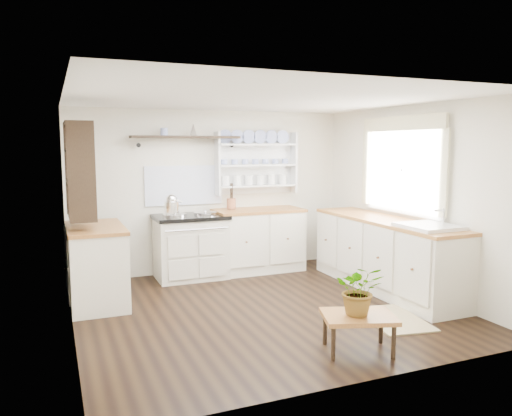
# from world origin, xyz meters

# --- Properties ---
(floor) EXTENTS (4.00, 3.80, 0.01)m
(floor) POSITION_xyz_m (0.00, 0.00, 0.00)
(floor) COLOR black
(floor) RESTS_ON ground
(wall_back) EXTENTS (4.00, 0.02, 2.30)m
(wall_back) POSITION_xyz_m (0.00, 1.90, 1.15)
(wall_back) COLOR beige
(wall_back) RESTS_ON ground
(wall_right) EXTENTS (0.02, 3.80, 2.30)m
(wall_right) POSITION_xyz_m (2.00, 0.00, 1.15)
(wall_right) COLOR beige
(wall_right) RESTS_ON ground
(wall_left) EXTENTS (0.02, 3.80, 2.30)m
(wall_left) POSITION_xyz_m (-2.00, 0.00, 1.15)
(wall_left) COLOR beige
(wall_left) RESTS_ON ground
(ceiling) EXTENTS (4.00, 3.80, 0.01)m
(ceiling) POSITION_xyz_m (0.00, 0.00, 2.30)
(ceiling) COLOR white
(ceiling) RESTS_ON wall_back
(window) EXTENTS (0.08, 1.55, 1.22)m
(window) POSITION_xyz_m (1.95, 0.15, 1.56)
(window) COLOR white
(window) RESTS_ON wall_right
(aga_cooker) EXTENTS (0.97, 0.68, 0.90)m
(aga_cooker) POSITION_xyz_m (-0.41, 1.57, 0.44)
(aga_cooker) COLOR beige
(aga_cooker) RESTS_ON floor
(back_cabinets) EXTENTS (1.27, 0.63, 0.90)m
(back_cabinets) POSITION_xyz_m (0.60, 1.60, 0.46)
(back_cabinets) COLOR silver
(back_cabinets) RESTS_ON floor
(right_cabinets) EXTENTS (0.62, 2.43, 0.90)m
(right_cabinets) POSITION_xyz_m (1.70, 0.10, 0.46)
(right_cabinets) COLOR silver
(right_cabinets) RESTS_ON floor
(belfast_sink) EXTENTS (0.55, 0.60, 0.45)m
(belfast_sink) POSITION_xyz_m (1.70, -0.65, 0.80)
(belfast_sink) COLOR white
(belfast_sink) RESTS_ON right_cabinets
(left_cabinets) EXTENTS (0.62, 1.13, 0.90)m
(left_cabinets) POSITION_xyz_m (-1.70, 0.90, 0.46)
(left_cabinets) COLOR silver
(left_cabinets) RESTS_ON floor
(plate_rack) EXTENTS (1.20, 0.22, 0.90)m
(plate_rack) POSITION_xyz_m (0.65, 1.86, 1.56)
(plate_rack) COLOR white
(plate_rack) RESTS_ON wall_back
(high_shelf) EXTENTS (1.50, 0.29, 0.16)m
(high_shelf) POSITION_xyz_m (-0.40, 1.78, 1.91)
(high_shelf) COLOR black
(high_shelf) RESTS_ON wall_back
(left_shelving) EXTENTS (0.28, 0.80, 1.05)m
(left_shelving) POSITION_xyz_m (-1.84, 0.90, 1.55)
(left_shelving) COLOR black
(left_shelving) RESTS_ON wall_left
(kettle) EXTENTS (0.19, 0.19, 0.24)m
(kettle) POSITION_xyz_m (-0.69, 1.45, 1.05)
(kettle) COLOR silver
(kettle) RESTS_ON aga_cooker
(utensil_crock) EXTENTS (0.13, 0.13, 0.15)m
(utensil_crock) POSITION_xyz_m (0.21, 1.68, 0.99)
(utensil_crock) COLOR #9C5A39
(utensil_crock) RESTS_ON back_cabinets
(center_table) EXTENTS (0.73, 0.62, 0.34)m
(center_table) POSITION_xyz_m (0.30, -1.40, 0.29)
(center_table) COLOR brown
(center_table) RESTS_ON floor
(potted_plant) EXTENTS (0.52, 0.50, 0.45)m
(potted_plant) POSITION_xyz_m (0.30, -1.40, 0.56)
(potted_plant) COLOR #3F7233
(potted_plant) RESTS_ON center_table
(floor_rug) EXTENTS (0.68, 0.93, 0.02)m
(floor_rug) POSITION_xyz_m (1.10, -0.86, 0.01)
(floor_rug) COLOR #8E7852
(floor_rug) RESTS_ON floor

